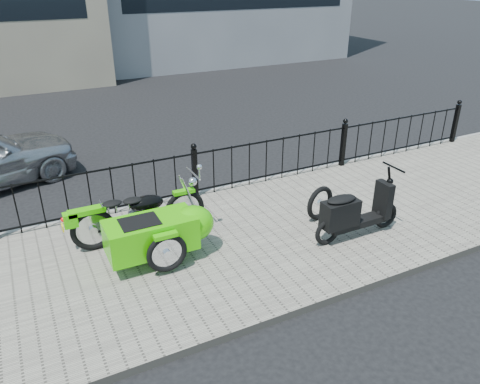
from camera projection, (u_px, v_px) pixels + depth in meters
name	position (u px, v px, depth m)	size (l,w,h in m)	color
ground	(224.00, 232.00, 8.05)	(120.00, 120.00, 0.00)	black
sidewalk	(237.00, 243.00, 7.62)	(30.00, 3.80, 0.12)	slate
curb	(193.00, 196.00, 9.18)	(30.00, 0.10, 0.12)	gray
iron_fence	(195.00, 174.00, 8.84)	(14.11, 0.11, 1.08)	black
motorcycle_sidecar	(160.00, 227.00, 7.00)	(2.28, 1.48, 0.98)	black
scooter	(353.00, 213.00, 7.48)	(1.66, 0.48, 1.12)	black
spare_tire	(320.00, 203.00, 8.10)	(0.62, 0.62, 0.09)	black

